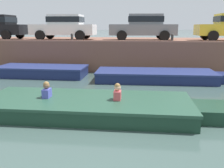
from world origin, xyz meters
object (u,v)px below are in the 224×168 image
(boat_moored_central_navy, at_px, (161,76))
(mooring_bollard_east, at_px, (172,38))
(boat_moored_west_navy, at_px, (38,71))
(car_left_inner_white, at_px, (65,26))
(mooring_bollard_mid, at_px, (72,37))
(car_centre_grey, at_px, (143,26))
(motorboat_passing, at_px, (96,106))

(boat_moored_central_navy, relative_size, mooring_bollard_east, 14.80)
(mooring_bollard_east, bearing_deg, boat_moored_west_navy, -166.55)
(car_left_inner_white, xyz_separation_m, mooring_bollard_mid, (0.99, -1.89, -0.61))
(car_centre_grey, bearing_deg, motorboat_passing, -98.76)
(boat_moored_central_navy, bearing_deg, motorboat_passing, -114.43)
(car_left_inner_white, relative_size, mooring_bollard_east, 8.98)
(boat_moored_west_navy, distance_m, motorboat_passing, 6.65)
(car_left_inner_white, bearing_deg, boat_moored_west_navy, -96.72)
(boat_moored_west_navy, height_order, mooring_bollard_mid, mooring_bollard_mid)
(boat_moored_west_navy, xyz_separation_m, mooring_bollard_east, (6.89, 1.65, 1.67))
(boat_moored_central_navy, bearing_deg, mooring_bollard_mid, 156.35)
(motorboat_passing, relative_size, car_left_inner_white, 1.84)
(mooring_bollard_mid, distance_m, mooring_bollard_east, 5.49)
(motorboat_passing, xyz_separation_m, mooring_bollard_mid, (-2.60, 6.96, 1.70))
(boat_moored_central_navy, bearing_deg, car_left_inner_white, 145.40)
(boat_moored_west_navy, bearing_deg, car_centre_grey, 33.42)
(mooring_bollard_mid, bearing_deg, car_centre_grey, 25.52)
(boat_moored_west_navy, relative_size, boat_moored_central_navy, 0.82)
(boat_moored_central_navy, distance_m, mooring_bollard_mid, 5.51)
(car_centre_grey, distance_m, mooring_bollard_mid, 4.43)
(boat_moored_central_navy, height_order, motorboat_passing, motorboat_passing)
(boat_moored_west_navy, distance_m, boat_moored_central_navy, 6.22)
(boat_moored_central_navy, distance_m, motorboat_passing, 5.34)
(car_left_inner_white, height_order, mooring_bollard_mid, car_left_inner_white)
(boat_moored_west_navy, bearing_deg, boat_moored_central_navy, -4.20)
(car_left_inner_white, distance_m, mooring_bollard_east, 6.77)
(car_centre_grey, bearing_deg, boat_moored_central_navy, -78.09)
(car_left_inner_white, bearing_deg, mooring_bollard_east, -16.27)
(motorboat_passing, height_order, mooring_bollard_east, mooring_bollard_east)
(car_centre_grey, height_order, mooring_bollard_mid, car_centre_grey)
(car_left_inner_white, bearing_deg, motorboat_passing, -67.96)
(mooring_bollard_mid, xyz_separation_m, mooring_bollard_east, (5.49, 0.00, 0.00))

